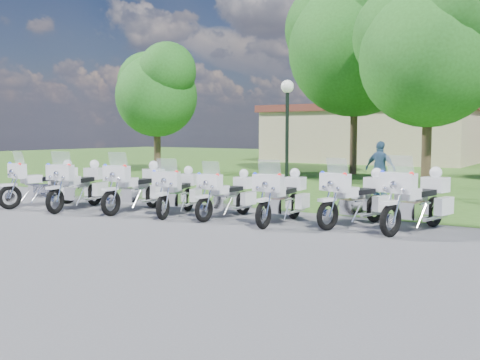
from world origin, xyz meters
The scene contains 16 objects.
ground centered at (0.00, 0.00, 0.00)m, with size 100.00×100.00×0.00m, color #5A5A5F.
grass_lawn centered at (0.00, 27.00, 0.00)m, with size 100.00×48.00×0.01m, color #34591C.
motorcycle_0 centered at (-5.48, 0.06, 0.66)m, with size 1.05×2.34×1.58m.
motorcycle_1 centered at (-4.17, 0.21, 0.67)m, with size 1.14×2.35×1.61m.
motorcycle_2 centered at (-2.54, 0.77, 0.67)m, with size 0.90×2.39×1.60m.
motorcycle_3 centered at (-1.22, 0.93, 0.61)m, with size 1.11×2.13×1.47m.
motorcycle_4 centered at (0.11, 1.23, 0.59)m, with size 0.77×2.11×1.42m.
motorcycle_5 centered at (1.63, 1.27, 0.63)m, with size 0.80×2.24×1.50m.
motorcycle_6 centered at (3.19, 1.90, 0.65)m, with size 1.18×2.24×1.55m.
motorcycle_7 centered at (4.52, 1.96, 0.68)m, with size 1.17×2.39×1.64m.
lamp_post centered at (-1.18, 6.62, 2.95)m, with size 0.44×0.44×3.88m.
tree_0 centered at (-11.87, 11.81, 4.45)m, with size 5.05×4.31×6.73m.
tree_1 centered at (-2.64, 16.22, 6.84)m, with size 7.75×6.62×10.34m.
tree_2 centered at (2.18, 11.54, 5.41)m, with size 6.13×5.23×8.18m.
building_west centered at (-6.00, 28.00, 2.07)m, with size 14.56×8.32×4.10m.
bystander_c centered at (1.83, 7.43, 0.91)m, with size 1.06×0.44×1.82m, color #35577F.
Camera 1 is at (7.61, -9.49, 2.07)m, focal length 40.00 mm.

